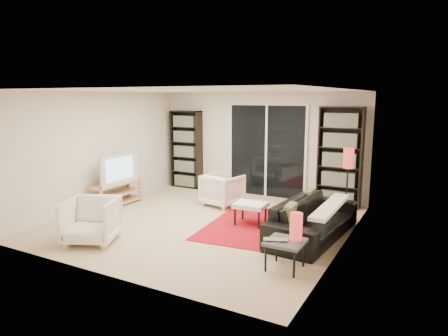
{
  "coord_description": "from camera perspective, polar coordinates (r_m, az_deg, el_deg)",
  "views": [
    {
      "loc": [
        3.7,
        -6.05,
        2.29
      ],
      "look_at": [
        0.25,
        0.3,
        1.0
      ],
      "focal_mm": 32.0,
      "sensor_mm": 36.0,
      "label": 1
    }
  ],
  "objects": [
    {
      "name": "floor",
      "position": [
        7.45,
        -2.82,
        -7.79
      ],
      "size": [
        5.0,
        5.0,
        0.0
      ],
      "primitive_type": "plane",
      "color": "beige",
      "rests_on": "ground"
    },
    {
      "name": "wall_back",
      "position": [
        9.38,
        5.1,
        3.41
      ],
      "size": [
        5.0,
        0.02,
        2.4
      ],
      "primitive_type": "cube",
      "color": "silver",
      "rests_on": "ground"
    },
    {
      "name": "wall_front",
      "position": [
        5.24,
        -17.31,
        -2.35
      ],
      "size": [
        5.0,
        0.02,
        2.4
      ],
      "primitive_type": "cube",
      "color": "silver",
      "rests_on": "ground"
    },
    {
      "name": "wall_left",
      "position": [
        8.73,
        -17.07,
        2.51
      ],
      "size": [
        0.02,
        5.0,
        2.4
      ],
      "primitive_type": "cube",
      "color": "silver",
      "rests_on": "ground"
    },
    {
      "name": "wall_right",
      "position": [
        6.26,
        17.03,
        -0.35
      ],
      "size": [
        0.02,
        5.0,
        2.4
      ],
      "primitive_type": "cube",
      "color": "silver",
      "rests_on": "ground"
    },
    {
      "name": "ceiling",
      "position": [
        7.09,
        -2.99,
        11.0
      ],
      "size": [
        5.0,
        5.0,
        0.02
      ],
      "primitive_type": "cube",
      "color": "white",
      "rests_on": "wall_back"
    },
    {
      "name": "sliding_door",
      "position": [
        9.28,
        6.12,
        2.39
      ],
      "size": [
        1.92,
        0.08,
        2.16
      ],
      "color": "white",
      "rests_on": "ground"
    },
    {
      "name": "bookshelf_left",
      "position": [
        10.19,
        -5.42,
        2.67
      ],
      "size": [
        0.8,
        0.3,
        1.95
      ],
      "color": "black",
      "rests_on": "ground"
    },
    {
      "name": "bookshelf_right",
      "position": [
        8.66,
        16.24,
        1.49
      ],
      "size": [
        0.9,
        0.3,
        2.1
      ],
      "color": "black",
      "rests_on": "ground"
    },
    {
      "name": "tv_stand",
      "position": [
        8.81,
        -15.19,
        -3.54
      ],
      "size": [
        0.4,
        1.25,
        0.5
      ],
      "color": "#E6B98B",
      "rests_on": "floor"
    },
    {
      "name": "tv",
      "position": [
        8.68,
        -15.26,
        -0.04
      ],
      "size": [
        0.15,
        1.08,
        0.62
      ],
      "primitive_type": "imported",
      "rotation": [
        0.0,
        0.0,
        1.58
      ],
      "color": "black",
      "rests_on": "tv_stand"
    },
    {
      "name": "rug",
      "position": [
        7.27,
        4.77,
        -8.23
      ],
      "size": [
        1.93,
        2.46,
        0.01
      ],
      "primitive_type": "cube",
      "rotation": [
        0.0,
        0.0,
        0.1
      ],
      "color": "#A90C19",
      "rests_on": "floor"
    },
    {
      "name": "sofa",
      "position": [
        6.77,
        12.65,
        -7.08
      ],
      "size": [
        1.03,
        2.23,
        0.63
      ],
      "primitive_type": "imported",
      "rotation": [
        0.0,
        0.0,
        1.49
      ],
      "color": "black",
      "rests_on": "floor"
    },
    {
      "name": "armchair_back",
      "position": [
        8.51,
        -0.22,
        -3.13
      ],
      "size": [
        0.85,
        0.87,
        0.68
      ],
      "primitive_type": "imported",
      "rotation": [
        0.0,
        0.0,
        2.95
      ],
      "color": "white",
      "rests_on": "floor"
    },
    {
      "name": "armchair_front",
      "position": [
        6.71,
        -18.42,
        -7.12
      ],
      "size": [
        1.02,
        1.04,
        0.72
      ],
      "primitive_type": "imported",
      "rotation": [
        0.0,
        0.0,
        0.43
      ],
      "color": "white",
      "rests_on": "floor"
    },
    {
      "name": "ottoman",
      "position": [
        7.26,
        3.81,
        -5.43
      ],
      "size": [
        0.6,
        0.5,
        0.4
      ],
      "color": "white",
      "rests_on": "floor"
    },
    {
      "name": "side_table",
      "position": [
        5.48,
        8.74,
        -10.64
      ],
      "size": [
        0.5,
        0.5,
        0.4
      ],
      "color": "#454449",
      "rests_on": "floor"
    },
    {
      "name": "laptop",
      "position": [
        5.4,
        7.38,
        -10.3
      ],
      "size": [
        0.38,
        0.31,
        0.03
      ],
      "primitive_type": "imported",
      "rotation": [
        0.0,
        0.0,
        0.38
      ],
      "color": "silver",
      "rests_on": "side_table"
    },
    {
      "name": "table_lamp",
      "position": [
        5.45,
        10.27,
        -8.24
      ],
      "size": [
        0.17,
        0.17,
        0.38
      ],
      "primitive_type": "cylinder",
      "color": "red",
      "rests_on": "side_table"
    },
    {
      "name": "floor_lamp",
      "position": [
        7.61,
        17.3,
        0.33
      ],
      "size": [
        0.21,
        0.21,
        1.38
      ],
      "color": "black",
      "rests_on": "floor"
    }
  ]
}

